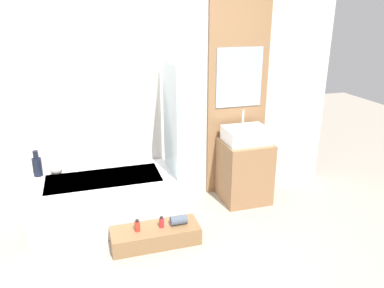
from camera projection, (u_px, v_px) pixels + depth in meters
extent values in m
plane|color=#A39989|center=(204.00, 282.00, 3.11)|extent=(12.00, 12.00, 0.00)
cube|color=silver|center=(160.00, 90.00, 4.09)|extent=(4.20, 0.06, 2.60)
cube|color=#8E6642|center=(238.00, 87.00, 4.29)|extent=(0.73, 0.03, 2.60)
cube|color=#9EB2C6|center=(239.00, 78.00, 4.24)|extent=(0.55, 0.01, 0.67)
cube|color=white|center=(106.00, 200.00, 3.90)|extent=(1.47, 0.69, 0.52)
cube|color=silver|center=(104.00, 178.00, 3.82)|extent=(1.15, 0.49, 0.01)
cube|color=silver|center=(170.00, 119.00, 3.78)|extent=(0.01, 0.60, 1.14)
cube|color=olive|center=(156.00, 236.00, 3.60)|extent=(0.85, 0.31, 0.17)
cube|color=#8E6642|center=(244.00, 171.00, 4.36)|extent=(0.53, 0.52, 0.72)
cube|color=white|center=(246.00, 135.00, 4.21)|extent=(0.48, 0.39, 0.17)
cylinder|color=silver|center=(243.00, 118.00, 4.25)|extent=(0.02, 0.02, 0.18)
cylinder|color=black|center=(37.00, 167.00, 3.84)|extent=(0.09, 0.09, 0.19)
cylinder|color=black|center=(36.00, 155.00, 3.79)|extent=(0.05, 0.05, 0.08)
sphere|color=silver|center=(56.00, 169.00, 3.88)|extent=(0.13, 0.13, 0.13)
cylinder|color=red|center=(137.00, 226.00, 3.51)|extent=(0.05, 0.05, 0.10)
cylinder|color=black|center=(137.00, 221.00, 3.49)|extent=(0.03, 0.03, 0.02)
cylinder|color=red|center=(162.00, 223.00, 3.58)|extent=(0.05, 0.05, 0.09)
cylinder|color=black|center=(161.00, 218.00, 3.56)|extent=(0.03, 0.03, 0.02)
cylinder|color=#4C5666|center=(179.00, 220.00, 3.62)|extent=(0.16, 0.09, 0.09)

